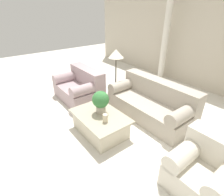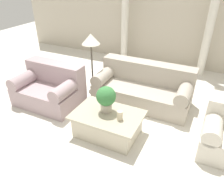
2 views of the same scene
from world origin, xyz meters
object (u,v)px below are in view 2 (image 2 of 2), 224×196
object	(u,v)px
sofa_long	(143,88)
coffee_table	(108,124)
potted_plant	(106,98)
floor_lamp	(91,42)
loveseat	(50,88)

from	to	relation	value
sofa_long	coffee_table	size ratio (longest dim) A/B	1.71
sofa_long	potted_plant	world-z (taller)	potted_plant
sofa_long	potted_plant	bearing A→B (deg)	-100.96
coffee_table	floor_lamp	size ratio (longest dim) A/B	0.85
sofa_long	coffee_table	distance (m)	1.38
coffee_table	sofa_long	bearing A→B (deg)	81.97
loveseat	coffee_table	bearing A→B (deg)	-15.07
loveseat	potted_plant	distance (m)	1.67
sofa_long	floor_lamp	bearing A→B (deg)	-174.07
coffee_table	potted_plant	bearing A→B (deg)	131.35
loveseat	sofa_long	bearing A→B (deg)	26.53
sofa_long	loveseat	world-z (taller)	same
sofa_long	coffee_table	bearing A→B (deg)	-98.03
sofa_long	potted_plant	xyz separation A→B (m)	(-0.25, -1.29, 0.37)
loveseat	coffee_table	size ratio (longest dim) A/B	1.15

